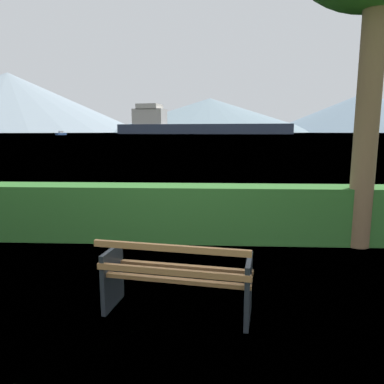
# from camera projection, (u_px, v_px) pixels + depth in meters

# --- Properties ---
(ground_plane) EXTENTS (1400.00, 1400.00, 0.00)m
(ground_plane) POSITION_uv_depth(u_px,v_px,m) (178.00, 312.00, 3.97)
(ground_plane) COLOR #4C6B33
(water_surface) EXTENTS (620.00, 620.00, 0.00)m
(water_surface) POSITION_uv_depth(u_px,v_px,m) (209.00, 133.00, 306.11)
(water_surface) COLOR #6B8EA3
(water_surface) RESTS_ON ground_plane
(park_bench) EXTENTS (1.67, 0.82, 0.87)m
(park_bench) POSITION_uv_depth(u_px,v_px,m) (177.00, 278.00, 3.85)
(park_bench) COLOR olive
(park_bench) RESTS_ON ground_plane
(hedge_row) EXTENTS (11.40, 0.65, 1.01)m
(hedge_row) POSITION_uv_depth(u_px,v_px,m) (191.00, 213.00, 6.53)
(hedge_row) COLOR #285B23
(hedge_row) RESTS_ON ground_plane
(cargo_ship_large) EXTENTS (118.18, 37.96, 20.27)m
(cargo_ship_large) POSITION_uv_depth(u_px,v_px,m) (189.00, 126.00, 243.27)
(cargo_ship_large) COLOR #2D384C
(cargo_ship_large) RESTS_ON water_surface
(fishing_boat_near) EXTENTS (4.25, 6.09, 2.02)m
(fishing_boat_near) POSITION_uv_depth(u_px,v_px,m) (61.00, 134.00, 184.49)
(fishing_boat_near) COLOR #335693
(fishing_boat_near) RESTS_ON water_surface
(distant_hills) EXTENTS (879.18, 402.67, 88.96)m
(distant_hills) POSITION_uv_depth(u_px,v_px,m) (122.00, 107.00, 547.96)
(distant_hills) COLOR gray
(distant_hills) RESTS_ON ground_plane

